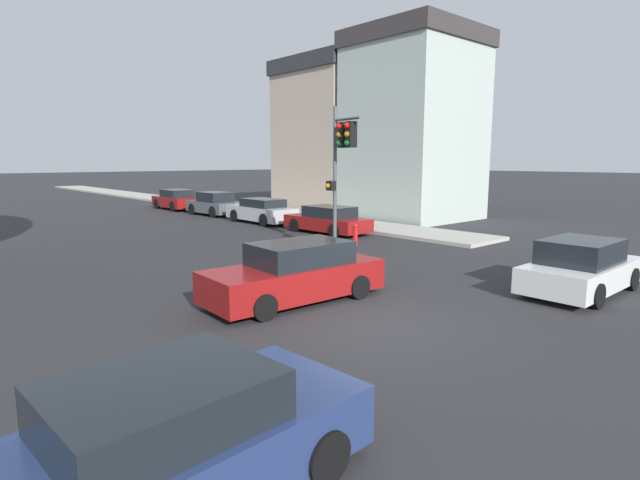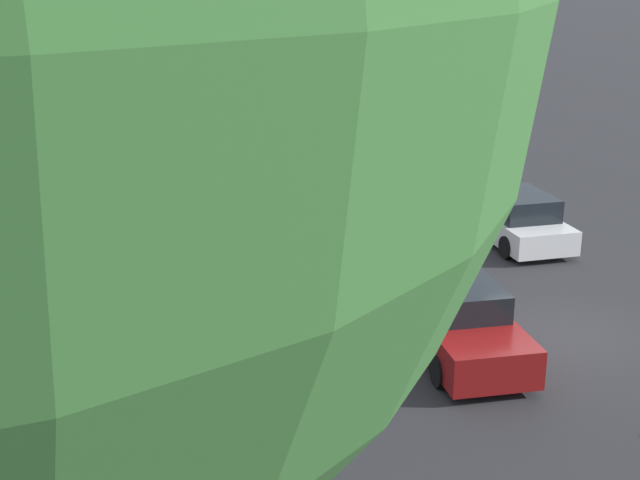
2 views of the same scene
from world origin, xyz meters
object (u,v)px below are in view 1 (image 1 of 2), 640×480
(traffic_signal, at_px, (341,153))
(crossing_car_0, at_px, (296,274))
(crossing_car_1, at_px, (581,268))
(parked_car_1, at_px, (261,211))
(crossing_car_2, at_px, (175,442))
(parked_car_0, at_px, (328,220))
(parked_car_3, at_px, (177,200))
(parked_car_2, at_px, (214,204))
(fire_hydrant, at_px, (355,234))

(traffic_signal, bearing_deg, crossing_car_0, 44.15)
(crossing_car_0, xyz_separation_m, crossing_car_1, (6.11, -4.39, -0.03))
(crossing_car_0, xyz_separation_m, parked_car_1, (8.47, 13.47, -0.03))
(crossing_car_0, height_order, crossing_car_2, crossing_car_0)
(crossing_car_0, relative_size, crossing_car_1, 1.14)
(crossing_car_0, distance_m, parked_car_0, 11.78)
(traffic_signal, bearing_deg, parked_car_3, -90.93)
(crossing_car_0, bearing_deg, parked_car_1, -119.18)
(traffic_signal, relative_size, parked_car_1, 1.14)
(crossing_car_1, xyz_separation_m, parked_car_2, (2.44, 23.15, 0.03))
(crossing_car_0, xyz_separation_m, parked_car_3, (8.49, 23.95, -0.01))
(parked_car_2, xyz_separation_m, fire_hydrant, (-1.60, -14.07, -0.21))
(parked_car_3, bearing_deg, crossing_car_0, 161.90)
(crossing_car_1, xyz_separation_m, parked_car_3, (2.38, 28.34, 0.01))
(parked_car_1, bearing_deg, fire_hydrant, 170.76)
(crossing_car_2, relative_size, parked_car_3, 0.94)
(crossing_car_2, relative_size, fire_hydrant, 4.51)
(parked_car_3, bearing_deg, crossing_car_1, 176.62)
(crossing_car_2, distance_m, parked_car_0, 19.21)
(traffic_signal, xyz_separation_m, crossing_car_2, (-10.72, -8.63, -3.08))
(parked_car_0, xyz_separation_m, parked_car_3, (-0.06, 15.84, 0.06))
(traffic_signal, relative_size, crossing_car_1, 1.33)
(parked_car_2, height_order, fire_hydrant, parked_car_2)
(traffic_signal, relative_size, fire_hydrant, 5.88)
(crossing_car_2, height_order, fire_hydrant, crossing_car_2)
(parked_car_2, relative_size, parked_car_3, 0.92)
(fire_hydrant, bearing_deg, parked_car_0, 64.86)
(parked_car_0, relative_size, parked_car_2, 1.11)
(parked_car_2, bearing_deg, crossing_car_1, 171.85)
(traffic_signal, distance_m, parked_car_2, 15.73)
(parked_car_3, bearing_deg, parked_car_1, -178.67)
(crossing_car_2, xyz_separation_m, parked_car_1, (14.04, 18.40, 0.01))
(crossing_car_0, bearing_deg, crossing_car_2, 44.48)
(crossing_car_0, xyz_separation_m, parked_car_2, (8.55, 18.76, 0.00))
(crossing_car_1, bearing_deg, parked_car_2, 83.81)
(crossing_car_2, distance_m, parked_car_3, 32.11)
(traffic_signal, height_order, crossing_car_0, traffic_signal)
(traffic_signal, bearing_deg, crossing_car_1, 105.12)
(traffic_signal, relative_size, crossing_car_2, 1.30)
(traffic_signal, height_order, parked_car_3, traffic_signal)
(parked_car_1, distance_m, parked_car_2, 5.29)
(parked_car_3, bearing_deg, crossing_car_2, 155.47)
(parked_car_0, height_order, fire_hydrant, parked_car_0)
(parked_car_1, bearing_deg, parked_car_0, -178.56)
(crossing_car_1, height_order, fire_hydrant, crossing_car_1)
(traffic_signal, distance_m, parked_car_0, 6.37)
(crossing_car_1, distance_m, parked_car_3, 28.44)
(crossing_car_2, distance_m, parked_car_2, 27.57)
(fire_hydrant, bearing_deg, traffic_signal, -151.18)
(fire_hydrant, bearing_deg, parked_car_3, 85.42)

